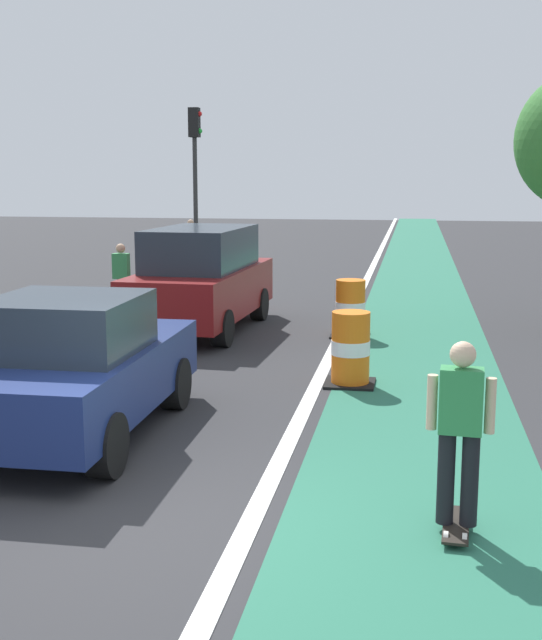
{
  "coord_description": "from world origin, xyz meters",
  "views": [
    {
      "loc": [
        2.27,
        -6.65,
        3.06
      ],
      "look_at": [
        0.37,
        4.22,
        1.1
      ],
      "focal_mm": 46.14,
      "sensor_mm": 36.0,
      "label": 1
    }
  ],
  "objects_px": {
    "traffic_barrel_mid": "(350,309)",
    "traffic_light_corner": "(195,160)",
    "parked_suv_second": "(202,279)",
    "pedestrian_crossing": "(191,242)",
    "traffic_barrel_front": "(351,349)",
    "parked_sedan_nearest": "(75,368)",
    "pedestrian_waiting": "(121,278)",
    "skateboarder_on_lane": "(460,431)"
  },
  "relations": [
    {
      "from": "traffic_barrel_front",
      "to": "traffic_light_corner",
      "type": "xyz_separation_m",
      "value": [
        -5.98,
        13.59,
        2.97
      ]
    },
    {
      "from": "traffic_barrel_mid",
      "to": "traffic_light_corner",
      "type": "distance_m",
      "value": 11.81
    },
    {
      "from": "parked_suv_second",
      "to": "pedestrian_crossing",
      "type": "bearing_deg",
      "value": 106.52
    },
    {
      "from": "pedestrian_waiting",
      "to": "traffic_light_corner",
      "type": "bearing_deg",
      "value": 94.54
    },
    {
      "from": "traffic_light_corner",
      "to": "pedestrian_waiting",
      "type": "relative_size",
      "value": 3.17
    },
    {
      "from": "traffic_barrel_front",
      "to": "pedestrian_crossing",
      "type": "bearing_deg",
      "value": 113.95
    },
    {
      "from": "skateboarder_on_lane",
      "to": "parked_sedan_nearest",
      "type": "height_order",
      "value": "parked_sedan_nearest"
    },
    {
      "from": "pedestrian_crossing",
      "to": "traffic_light_corner",
      "type": "bearing_deg",
      "value": -62.39
    },
    {
      "from": "traffic_barrel_front",
      "to": "parked_sedan_nearest",
      "type": "bearing_deg",
      "value": -135.08
    },
    {
      "from": "parked_suv_second",
      "to": "traffic_barrel_mid",
      "type": "distance_m",
      "value": 2.98
    },
    {
      "from": "traffic_light_corner",
      "to": "pedestrian_crossing",
      "type": "bearing_deg",
      "value": 117.61
    },
    {
      "from": "parked_sedan_nearest",
      "to": "traffic_barrel_front",
      "type": "height_order",
      "value": "parked_sedan_nearest"
    },
    {
      "from": "parked_sedan_nearest",
      "to": "traffic_barrel_front",
      "type": "bearing_deg",
      "value": 44.92
    },
    {
      "from": "parked_sedan_nearest",
      "to": "pedestrian_waiting",
      "type": "bearing_deg",
      "value": 106.3
    },
    {
      "from": "pedestrian_crossing",
      "to": "pedestrian_waiting",
      "type": "distance_m",
      "value": 9.53
    },
    {
      "from": "parked_sedan_nearest",
      "to": "pedestrian_crossing",
      "type": "xyz_separation_m",
      "value": [
        -3.36,
        17.3,
        0.03
      ]
    },
    {
      "from": "skateboarder_on_lane",
      "to": "pedestrian_waiting",
      "type": "xyz_separation_m",
      "value": [
        -6.59,
        9.77,
        -0.05
      ]
    },
    {
      "from": "parked_sedan_nearest",
      "to": "skateboarder_on_lane",
      "type": "bearing_deg",
      "value": -24.25
    },
    {
      "from": "traffic_barrel_front",
      "to": "pedestrian_crossing",
      "type": "relative_size",
      "value": 0.68
    },
    {
      "from": "parked_sedan_nearest",
      "to": "parked_suv_second",
      "type": "height_order",
      "value": "parked_suv_second"
    },
    {
      "from": "pedestrian_waiting",
      "to": "traffic_barrel_mid",
      "type": "bearing_deg",
      "value": -13.12
    },
    {
      "from": "skateboarder_on_lane",
      "to": "traffic_barrel_front",
      "type": "bearing_deg",
      "value": 104.86
    },
    {
      "from": "skateboarder_on_lane",
      "to": "traffic_light_corner",
      "type": "height_order",
      "value": "traffic_light_corner"
    },
    {
      "from": "skateboarder_on_lane",
      "to": "pedestrian_crossing",
      "type": "bearing_deg",
      "value": 111.72
    },
    {
      "from": "parked_suv_second",
      "to": "traffic_barrel_front",
      "type": "bearing_deg",
      "value": -49.43
    },
    {
      "from": "pedestrian_crossing",
      "to": "parked_suv_second",
      "type": "bearing_deg",
      "value": -73.48
    },
    {
      "from": "traffic_barrel_front",
      "to": "pedestrian_crossing",
      "type": "xyz_separation_m",
      "value": [
        -6.36,
        14.32,
        0.33
      ]
    },
    {
      "from": "parked_suv_second",
      "to": "traffic_barrel_mid",
      "type": "relative_size",
      "value": 4.29
    },
    {
      "from": "traffic_light_corner",
      "to": "parked_sedan_nearest",
      "type": "bearing_deg",
      "value": -79.79
    },
    {
      "from": "skateboarder_on_lane",
      "to": "parked_suv_second",
      "type": "relative_size",
      "value": 0.36
    },
    {
      "from": "parked_suv_second",
      "to": "traffic_light_corner",
      "type": "xyz_separation_m",
      "value": [
        -2.75,
        9.82,
        2.47
      ]
    },
    {
      "from": "parked_sedan_nearest",
      "to": "traffic_barrel_front",
      "type": "relative_size",
      "value": 3.78
    },
    {
      "from": "parked_sedan_nearest",
      "to": "pedestrian_crossing",
      "type": "relative_size",
      "value": 2.56
    },
    {
      "from": "traffic_barrel_mid",
      "to": "pedestrian_crossing",
      "type": "relative_size",
      "value": 0.68
    },
    {
      "from": "traffic_barrel_mid",
      "to": "traffic_light_corner",
      "type": "xyz_separation_m",
      "value": [
        -5.69,
        9.91,
        2.97
      ]
    },
    {
      "from": "skateboarder_on_lane",
      "to": "traffic_barrel_front",
      "type": "distance_m",
      "value": 5.11
    },
    {
      "from": "traffic_barrel_mid",
      "to": "skateboarder_on_lane",
      "type": "bearing_deg",
      "value": -79.47
    },
    {
      "from": "skateboarder_on_lane",
      "to": "traffic_barrel_mid",
      "type": "relative_size",
      "value": 1.55
    },
    {
      "from": "parked_suv_second",
      "to": "pedestrian_crossing",
      "type": "height_order",
      "value": "parked_suv_second"
    },
    {
      "from": "parked_sedan_nearest",
      "to": "traffic_barrel_mid",
      "type": "relative_size",
      "value": 3.78
    },
    {
      "from": "skateboarder_on_lane",
      "to": "traffic_light_corner",
      "type": "distance_m",
      "value": 20.07
    },
    {
      "from": "traffic_barrel_mid",
      "to": "pedestrian_crossing",
      "type": "bearing_deg",
      "value": 119.7
    }
  ]
}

